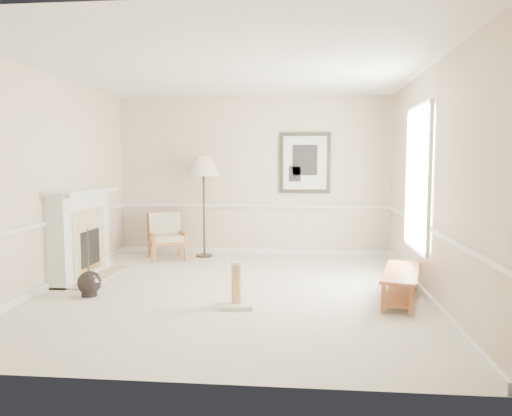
{
  "coord_description": "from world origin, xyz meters",
  "views": [
    {
      "loc": [
        0.96,
        -6.42,
        1.72
      ],
      "look_at": [
        0.26,
        0.7,
        1.05
      ],
      "focal_mm": 35.0,
      "sensor_mm": 36.0,
      "label": 1
    }
  ],
  "objects_px": {
    "scratching_post": "(237,293)",
    "floor_lamp": "(204,169)",
    "floor_vase": "(89,284)",
    "armchair": "(166,234)",
    "bench": "(401,281)"
  },
  "relations": [
    {
      "from": "scratching_post",
      "to": "floor_lamp",
      "type": "bearing_deg",
      "value": 108.35
    },
    {
      "from": "floor_vase",
      "to": "armchair",
      "type": "relative_size",
      "value": 1.04
    },
    {
      "from": "floor_lamp",
      "to": "scratching_post",
      "type": "xyz_separation_m",
      "value": [
        1.02,
        -3.07,
        -1.43
      ]
    },
    {
      "from": "floor_vase",
      "to": "armchair",
      "type": "xyz_separation_m",
      "value": [
        0.28,
        2.59,
        0.27
      ]
    },
    {
      "from": "armchair",
      "to": "floor_lamp",
      "type": "relative_size",
      "value": 0.47
    },
    {
      "from": "armchair",
      "to": "floor_vase",
      "type": "bearing_deg",
      "value": -122.56
    },
    {
      "from": "armchair",
      "to": "floor_lamp",
      "type": "height_order",
      "value": "floor_lamp"
    },
    {
      "from": "floor_lamp",
      "to": "bench",
      "type": "bearing_deg",
      "value": -41.21
    },
    {
      "from": "floor_lamp",
      "to": "bench",
      "type": "xyz_separation_m",
      "value": [
        3.0,
        -2.63,
        -1.34
      ]
    },
    {
      "from": "floor_vase",
      "to": "bench",
      "type": "relative_size",
      "value": 0.64
    },
    {
      "from": "floor_vase",
      "to": "scratching_post",
      "type": "height_order",
      "value": "floor_vase"
    },
    {
      "from": "floor_lamp",
      "to": "floor_vase",
      "type": "bearing_deg",
      "value": -108.34
    },
    {
      "from": "armchair",
      "to": "bench",
      "type": "height_order",
      "value": "armchair"
    },
    {
      "from": "floor_lamp",
      "to": "scratching_post",
      "type": "distance_m",
      "value": 3.54
    },
    {
      "from": "floor_vase",
      "to": "scratching_post",
      "type": "xyz_separation_m",
      "value": [
        1.95,
        -0.27,
        0.01
      ]
    }
  ]
}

